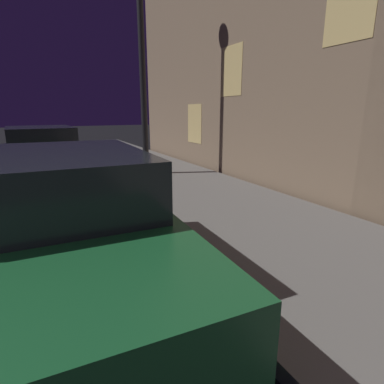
# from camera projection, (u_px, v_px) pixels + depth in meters

# --- Properties ---
(car_green) EXTENTS (2.26, 4.54, 1.43)m
(car_green) POSITION_uv_depth(u_px,v_px,m) (62.00, 221.00, 3.18)
(car_green) COLOR #19592D
(car_green) RESTS_ON ground
(car_black) EXTENTS (2.11, 4.22, 1.43)m
(car_black) POSITION_uv_depth(u_px,v_px,m) (43.00, 156.00, 7.90)
(car_black) COLOR black
(car_black) RESTS_ON ground
(street_lamp) EXTENTS (0.44, 0.44, 5.98)m
(street_lamp) POSITION_uv_depth(u_px,v_px,m) (140.00, 16.00, 7.46)
(street_lamp) COLOR black
(street_lamp) RESTS_ON sidewalk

